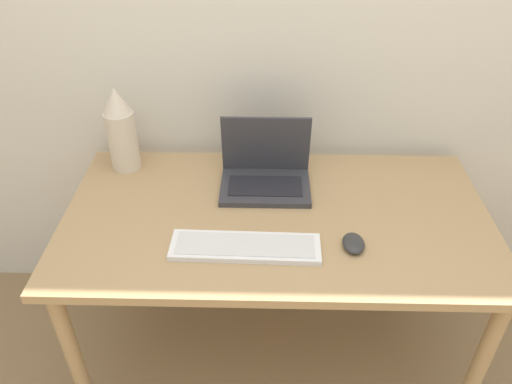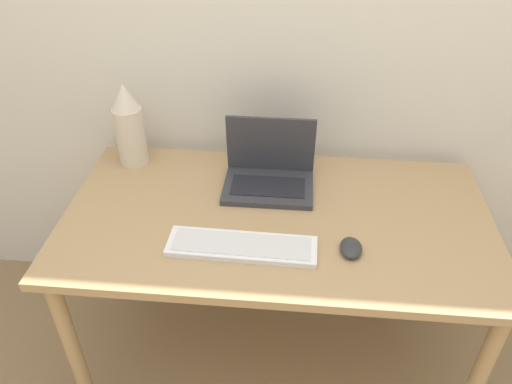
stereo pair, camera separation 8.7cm
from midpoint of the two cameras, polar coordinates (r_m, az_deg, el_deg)
name	(u,v)px [view 2 (the right image)]	position (r m, az deg, el deg)	size (l,w,h in m)	color
wall_back	(289,8)	(1.77, 5.27, 20.18)	(6.00, 0.05, 2.50)	silver
desk	(277,234)	(1.68, 3.85, -4.80)	(1.39, 0.74, 0.72)	tan
laptop	(269,172)	(1.74, 2.94, 2.27)	(0.31, 0.22, 0.24)	#333338
keyboard	(242,246)	(1.49, 0.03, -6.26)	(0.45, 0.13, 0.02)	white
mouse	(351,248)	(1.52, 12.43, -6.28)	(0.07, 0.09, 0.03)	#2D2D2D
vase	(129,125)	(1.85, -13.01, 7.41)	(0.10, 0.10, 0.32)	beige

